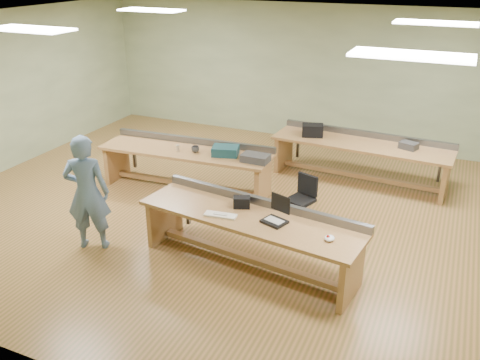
{
  "coord_description": "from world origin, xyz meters",
  "views": [
    {
      "loc": [
        3.01,
        -6.9,
        3.87
      ],
      "look_at": [
        0.23,
        -0.6,
        0.84
      ],
      "focal_mm": 38.0,
      "sensor_mm": 36.0,
      "label": 1
    }
  ],
  "objects_px": {
    "person": "(87,193)",
    "parts_bin_teal": "(225,151)",
    "laptop_base": "(274,222)",
    "camera_bag": "(242,202)",
    "drinks_can": "(178,148)",
    "workbench_back": "(361,152)",
    "workbench_front": "(250,228)",
    "workbench_mid": "(187,159)",
    "mug": "(195,149)",
    "task_chair": "(301,206)",
    "parts_bin_grey": "(255,158)"
  },
  "relations": [
    {
      "from": "person",
      "to": "task_chair",
      "type": "relative_size",
      "value": 2.16
    },
    {
      "from": "parts_bin_grey",
      "to": "drinks_can",
      "type": "relative_size",
      "value": 4.3
    },
    {
      "from": "workbench_mid",
      "to": "mug",
      "type": "distance_m",
      "value": 0.33
    },
    {
      "from": "task_chair",
      "to": "parts_bin_grey",
      "type": "height_order",
      "value": "parts_bin_grey"
    },
    {
      "from": "parts_bin_grey",
      "to": "workbench_back",
      "type": "bearing_deg",
      "value": 49.54
    },
    {
      "from": "workbench_mid",
      "to": "camera_bag",
      "type": "relative_size",
      "value": 14.06
    },
    {
      "from": "parts_bin_teal",
      "to": "parts_bin_grey",
      "type": "distance_m",
      "value": 0.59
    },
    {
      "from": "drinks_can",
      "to": "person",
      "type": "bearing_deg",
      "value": -94.22
    },
    {
      "from": "workbench_mid",
      "to": "parts_bin_teal",
      "type": "xyz_separation_m",
      "value": [
        0.76,
        0.02,
        0.27
      ]
    },
    {
      "from": "workbench_back",
      "to": "parts_bin_grey",
      "type": "height_order",
      "value": "parts_bin_grey"
    },
    {
      "from": "task_chair",
      "to": "drinks_can",
      "type": "xyz_separation_m",
      "value": [
        -2.39,
        0.32,
        0.51
      ]
    },
    {
      "from": "workbench_front",
      "to": "mug",
      "type": "xyz_separation_m",
      "value": [
        -1.79,
        1.79,
        0.24
      ]
    },
    {
      "from": "workbench_front",
      "to": "workbench_mid",
      "type": "bearing_deg",
      "value": 144.83
    },
    {
      "from": "person",
      "to": "parts_bin_teal",
      "type": "bearing_deg",
      "value": -136.6
    },
    {
      "from": "person",
      "to": "parts_bin_teal",
      "type": "xyz_separation_m",
      "value": [
        1.02,
        2.37,
        -0.03
      ]
    },
    {
      "from": "camera_bag",
      "to": "parts_bin_grey",
      "type": "height_order",
      "value": "camera_bag"
    },
    {
      "from": "laptop_base",
      "to": "parts_bin_grey",
      "type": "distance_m",
      "value": 2.14
    },
    {
      "from": "task_chair",
      "to": "drinks_can",
      "type": "bearing_deg",
      "value": -168.58
    },
    {
      "from": "parts_bin_grey",
      "to": "laptop_base",
      "type": "bearing_deg",
      "value": -61.25
    },
    {
      "from": "laptop_base",
      "to": "parts_bin_teal",
      "type": "distance_m",
      "value": 2.53
    },
    {
      "from": "workbench_back",
      "to": "parts_bin_grey",
      "type": "bearing_deg",
      "value": -126.91
    },
    {
      "from": "workbench_mid",
      "to": "laptop_base",
      "type": "height_order",
      "value": "workbench_mid"
    },
    {
      "from": "workbench_front",
      "to": "workbench_mid",
      "type": "relative_size",
      "value": 1.01
    },
    {
      "from": "workbench_back",
      "to": "task_chair",
      "type": "distance_m",
      "value": 2.15
    },
    {
      "from": "mug",
      "to": "drinks_can",
      "type": "height_order",
      "value": "mug"
    },
    {
      "from": "workbench_front",
      "to": "parts_bin_grey",
      "type": "relative_size",
      "value": 6.96
    },
    {
      "from": "workbench_back",
      "to": "workbench_mid",
      "type": "bearing_deg",
      "value": -146.09
    },
    {
      "from": "camera_bag",
      "to": "drinks_can",
      "type": "height_order",
      "value": "camera_bag"
    },
    {
      "from": "workbench_back",
      "to": "person",
      "type": "bearing_deg",
      "value": -123.85
    },
    {
      "from": "workbench_front",
      "to": "parts_bin_teal",
      "type": "xyz_separation_m",
      "value": [
        -1.25,
        1.88,
        0.27
      ]
    },
    {
      "from": "workbench_back",
      "to": "mug",
      "type": "relative_size",
      "value": 24.14
    },
    {
      "from": "workbench_back",
      "to": "mug",
      "type": "xyz_separation_m",
      "value": [
        -2.56,
        -1.69,
        0.24
      ]
    },
    {
      "from": "person",
      "to": "parts_bin_grey",
      "type": "height_order",
      "value": "person"
    },
    {
      "from": "workbench_mid",
      "to": "parts_bin_grey",
      "type": "height_order",
      "value": "parts_bin_grey"
    },
    {
      "from": "workbench_mid",
      "to": "task_chair",
      "type": "distance_m",
      "value": 2.35
    },
    {
      "from": "mug",
      "to": "task_chair",
      "type": "bearing_deg",
      "value": -10.5
    },
    {
      "from": "laptop_base",
      "to": "task_chair",
      "type": "height_order",
      "value": "task_chair"
    },
    {
      "from": "person",
      "to": "camera_bag",
      "type": "height_order",
      "value": "person"
    },
    {
      "from": "person",
      "to": "laptop_base",
      "type": "xyz_separation_m",
      "value": [
        2.63,
        0.42,
        -0.09
      ]
    },
    {
      "from": "parts_bin_teal",
      "to": "drinks_can",
      "type": "xyz_separation_m",
      "value": [
        -0.86,
        -0.15,
        -0.02
      ]
    },
    {
      "from": "camera_bag",
      "to": "drinks_can",
      "type": "distance_m",
      "value": 2.47
    },
    {
      "from": "workbench_mid",
      "to": "laptop_base",
      "type": "distance_m",
      "value": 3.06
    },
    {
      "from": "workbench_mid",
      "to": "mug",
      "type": "bearing_deg",
      "value": -20.55
    },
    {
      "from": "workbench_mid",
      "to": "person",
      "type": "relative_size",
      "value": 1.84
    },
    {
      "from": "workbench_back",
      "to": "drinks_can",
      "type": "xyz_separation_m",
      "value": [
        -2.87,
        -1.76,
        0.24
      ]
    },
    {
      "from": "laptop_base",
      "to": "camera_bag",
      "type": "height_order",
      "value": "camera_bag"
    },
    {
      "from": "workbench_back",
      "to": "drinks_can",
      "type": "bearing_deg",
      "value": -145.01
    },
    {
      "from": "task_chair",
      "to": "workbench_back",
      "type": "bearing_deg",
      "value": 95.99
    },
    {
      "from": "workbench_back",
      "to": "laptop_base",
      "type": "distance_m",
      "value": 3.58
    },
    {
      "from": "workbench_front",
      "to": "mug",
      "type": "distance_m",
      "value": 2.54
    }
  ]
}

